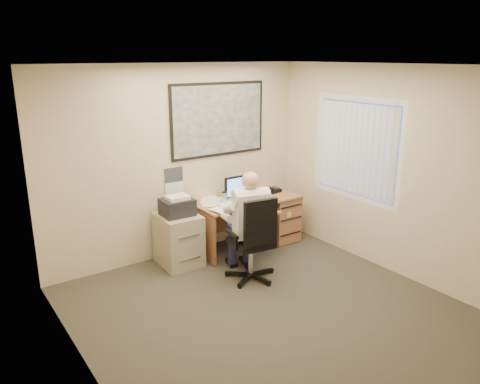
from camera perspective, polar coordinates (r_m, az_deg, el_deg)
room_shell at (r=4.81m, az=5.24°, el=-1.23°), size 4.00×4.50×2.70m
desk at (r=7.23m, az=2.83°, el=-2.69°), size 1.60×0.97×1.07m
world_map at (r=6.83m, az=-2.62°, el=8.81°), size 1.56×0.03×1.06m
wall_calendar at (r=6.63m, az=-8.04°, el=1.20°), size 0.28×0.01×0.42m
window_blinds at (r=6.66m, az=13.90°, el=5.10°), size 0.06×1.40×1.30m
filing_cabinet at (r=6.48m, az=-7.53°, el=-5.22°), size 0.53×0.63×1.00m
office_chair at (r=6.04m, az=1.67°, el=-7.76°), size 0.76×0.76×1.13m
person at (r=5.95m, az=1.17°, el=-4.18°), size 0.78×0.96×1.42m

